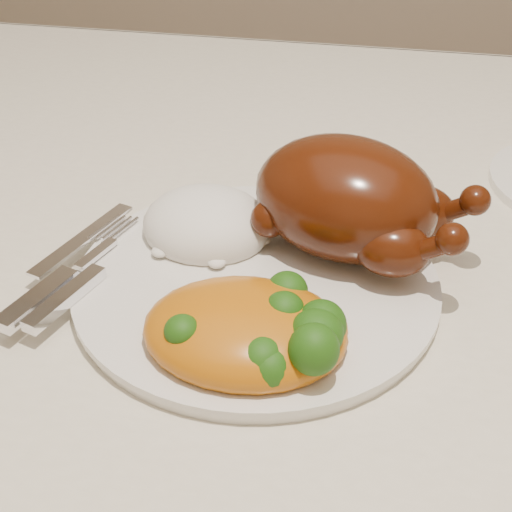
# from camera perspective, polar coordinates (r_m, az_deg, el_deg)

# --- Properties ---
(dining_table) EXTENTS (1.60, 0.90, 0.76)m
(dining_table) POSITION_cam_1_polar(r_m,az_deg,el_deg) (0.69, 8.36, -5.82)
(dining_table) COLOR brown
(dining_table) RESTS_ON floor
(tablecloth) EXTENTS (1.73, 1.03, 0.18)m
(tablecloth) POSITION_cam_1_polar(r_m,az_deg,el_deg) (0.65, 8.90, -0.90)
(tablecloth) COLOR beige
(tablecloth) RESTS_ON dining_table
(dinner_plate) EXTENTS (0.30, 0.30, 0.01)m
(dinner_plate) POSITION_cam_1_polar(r_m,az_deg,el_deg) (0.56, 0.00, -2.17)
(dinner_plate) COLOR white
(dinner_plate) RESTS_ON tablecloth
(roast_chicken) EXTENTS (0.20, 0.16, 0.10)m
(roast_chicken) POSITION_cam_1_polar(r_m,az_deg,el_deg) (0.57, 7.54, 4.49)
(roast_chicken) COLOR #4B1808
(roast_chicken) RESTS_ON dinner_plate
(rice_mound) EXTENTS (0.12, 0.11, 0.06)m
(rice_mound) POSITION_cam_1_polar(r_m,az_deg,el_deg) (0.60, -3.95, 2.49)
(rice_mound) COLOR white
(rice_mound) RESTS_ON dinner_plate
(mac_and_cheese) EXTENTS (0.15, 0.12, 0.06)m
(mac_and_cheese) POSITION_cam_1_polar(r_m,az_deg,el_deg) (0.49, 0.36, -6.02)
(mac_and_cheese) COLOR #C2720C
(mac_and_cheese) RESTS_ON dinner_plate
(cutlery) EXTENTS (0.06, 0.18, 0.01)m
(cutlery) POSITION_cam_1_polar(r_m,az_deg,el_deg) (0.57, -15.02, -1.71)
(cutlery) COLOR silver
(cutlery) RESTS_ON dinner_plate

